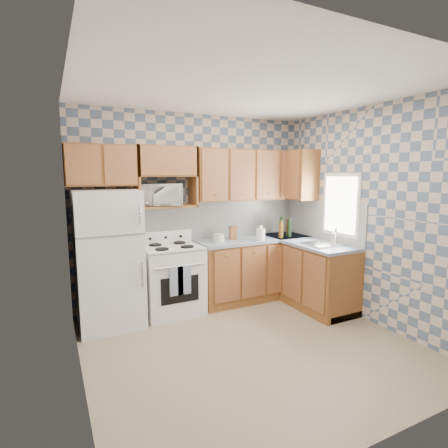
{
  "coord_description": "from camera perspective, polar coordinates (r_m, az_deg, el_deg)",
  "views": [
    {
      "loc": [
        -1.87,
        -3.09,
        1.86
      ],
      "look_at": [
        0.05,
        0.75,
        1.25
      ],
      "focal_mm": 28.0,
      "sensor_mm": 36.0,
      "label": 1
    }
  ],
  "objects": [
    {
      "name": "knife_block",
      "position": [
        5.08,
        1.44,
        -1.4
      ],
      "size": [
        0.1,
        0.1,
        0.2
      ],
      "primitive_type": "cube",
      "rotation": [
        0.0,
        0.0,
        -0.14
      ],
      "color": "brown",
      "rests_on": "countertop_back"
    },
    {
      "name": "food_containers",
      "position": [
        4.91,
        -0.88,
        -2.29
      ],
      "size": [
        0.17,
        0.17,
        0.11
      ],
      "primitive_type": null,
      "color": "beige",
      "rests_on": "countertop_back"
    },
    {
      "name": "backsplash_back",
      "position": [
        5.24,
        -0.69,
        0.87
      ],
      "size": [
        2.6,
        0.02,
        0.56
      ],
      "primitive_type": "cube",
      "color": "white",
      "rests_on": "back_wall"
    },
    {
      "name": "upper_cabinets_right",
      "position": [
        5.51,
        11.65,
        7.83
      ],
      "size": [
        0.33,
        0.7,
        0.74
      ],
      "primitive_type": "cube",
      "color": "brown",
      "rests_on": "right_wall"
    },
    {
      "name": "dish_towel_right",
      "position": [
        4.47,
        -6.52,
        -9.07
      ],
      "size": [
        0.18,
        0.02,
        0.37
      ],
      "primitive_type": "cube",
      "color": "navy",
      "rests_on": "stove_body"
    },
    {
      "name": "right_wall",
      "position": [
        4.75,
        22.43,
        1.31
      ],
      "size": [
        0.02,
        3.2,
        2.7
      ],
      "primitive_type": "cube",
      "color": "slate",
      "rests_on": "ground"
    },
    {
      "name": "refrigerator",
      "position": [
        4.5,
        -18.35,
        -5.45
      ],
      "size": [
        0.75,
        0.7,
        1.68
      ],
      "primitive_type": "cube",
      "color": "white",
      "rests_on": "floor"
    },
    {
      "name": "countertop_back",
      "position": [
        5.23,
        4.92,
        -2.5
      ],
      "size": [
        1.77,
        0.63,
        0.04
      ],
      "primitive_type": "cube",
      "color": "slate",
      "rests_on": "base_cabinets_back"
    },
    {
      "name": "countertop_right",
      "position": [
        5.17,
        13.22,
        -2.82
      ],
      "size": [
        0.63,
        1.6,
        0.04
      ],
      "primitive_type": "cube",
      "color": "slate",
      "rests_on": "base_cabinets_right"
    },
    {
      "name": "cooktop",
      "position": [
        4.68,
        -8.62,
        -3.77
      ],
      "size": [
        0.76,
        0.65,
        0.02
      ],
      "primitive_type": "cube",
      "color": "silver",
      "rests_on": "stove_body"
    },
    {
      "name": "sink",
      "position": [
        4.91,
        15.88,
        -3.2
      ],
      "size": [
        0.48,
        0.4,
        0.03
      ],
      "primitive_type": "cube",
      "color": "#B7B7BC",
      "rests_on": "countertop_right"
    },
    {
      "name": "base_cabinets_right",
      "position": [
        5.28,
        13.09,
        -7.73
      ],
      "size": [
        0.6,
        1.6,
        0.88
      ],
      "primitive_type": "cube",
      "color": "brown",
      "rests_on": "floor"
    },
    {
      "name": "stove_body",
      "position": [
        4.79,
        -8.5,
        -9.1
      ],
      "size": [
        0.76,
        0.65,
        0.9
      ],
      "primitive_type": "cube",
      "color": "white",
      "rests_on": "floor"
    },
    {
      "name": "bottle_0",
      "position": [
        5.37,
        9.38,
        -0.49
      ],
      "size": [
        0.07,
        0.07,
        0.3
      ],
      "primitive_type": "cylinder",
      "color": "black",
      "rests_on": "countertop_back"
    },
    {
      "name": "microwave",
      "position": [
        4.73,
        -10.08,
        4.76
      ],
      "size": [
        0.61,
        0.5,
        0.29
      ],
      "primitive_type": "imported",
      "rotation": [
        0.0,
        0.0,
        -0.3
      ],
      "color": "white",
      "rests_on": "microwave_shelf"
    },
    {
      "name": "window",
      "position": [
        5.03,
        18.52,
        3.0
      ],
      "size": [
        0.02,
        0.66,
        0.86
      ],
      "primitive_type": "cube",
      "color": "white",
      "rests_on": "right_wall"
    },
    {
      "name": "upper_cabinets_fridge",
      "position": [
        4.56,
        -19.52,
        9.01
      ],
      "size": [
        0.82,
        0.33,
        0.5
      ],
      "primitive_type": "cube",
      "color": "brown",
      "rests_on": "back_wall"
    },
    {
      "name": "floor",
      "position": [
        4.06,
        4.35,
        -19.19
      ],
      "size": [
        3.4,
        3.4,
        0.0
      ],
      "primitive_type": "plane",
      "color": "#917F5F",
      "rests_on": "ground"
    },
    {
      "name": "bottle_1",
      "position": [
        5.38,
        10.62,
        -0.61
      ],
      "size": [
        0.07,
        0.07,
        0.28
      ],
      "primitive_type": "cylinder",
      "color": "black",
      "rests_on": "countertop_back"
    },
    {
      "name": "dish_towel_left",
      "position": [
        4.44,
        -7.77,
        -9.22
      ],
      "size": [
        0.18,
        0.02,
        0.37
      ],
      "primitive_type": "cube",
      "color": "navy",
      "rests_on": "stove_body"
    },
    {
      "name": "backguard",
      "position": [
        4.92,
        -9.64,
        -2.09
      ],
      "size": [
        0.76,
        0.08,
        0.17
      ],
      "primitive_type": "cube",
      "color": "white",
      "rests_on": "cooktop"
    },
    {
      "name": "upper_cabinets_back",
      "position": [
        5.26,
        4.25,
        7.97
      ],
      "size": [
        1.75,
        0.33,
        0.74
      ],
      "primitive_type": "cube",
      "color": "brown",
      "rests_on": "back_wall"
    },
    {
      "name": "back_wall",
      "position": [
        5.07,
        -4.82,
        2.3
      ],
      "size": [
        3.4,
        0.02,
        2.7
      ],
      "primitive_type": "cube",
      "color": "slate",
      "rests_on": "ground"
    },
    {
      "name": "backsplash_right",
      "position": [
        5.31,
        15.77,
        0.66
      ],
      "size": [
        0.02,
        1.6,
        0.56
      ],
      "primitive_type": "cube",
      "color": "white",
      "rests_on": "right_wall"
    },
    {
      "name": "electric_kettle",
      "position": [
        5.06,
        5.98,
        -1.7
      ],
      "size": [
        0.13,
        0.13,
        0.17
      ],
      "primitive_type": "cylinder",
      "color": "white",
      "rests_on": "countertop_back"
    },
    {
      "name": "base_cabinets_back",
      "position": [
        5.34,
        4.83,
        -7.34
      ],
      "size": [
        1.75,
        0.6,
        0.88
      ],
      "primitive_type": "cube",
      "color": "brown",
      "rests_on": "floor"
    },
    {
      "name": "soap_bottle",
      "position": [
        4.86,
        17.45,
        -2.41
      ],
      "size": [
        0.06,
        0.06,
        0.17
      ],
      "primitive_type": "cylinder",
      "color": "beige",
      "rests_on": "countertop_right"
    },
    {
      "name": "bottle_3",
      "position": [
        5.27,
        9.27,
        -0.98
      ],
      "size": [
        0.07,
        0.07,
        0.24
      ],
      "primitive_type": "cylinder",
      "color": "brown",
      "rests_on": "countertop_back"
    },
    {
      "name": "bottle_2",
      "position": [
        5.49,
        10.4,
        -0.54
      ],
      "size": [
        0.07,
        0.07,
        0.26
      ],
      "primitive_type": "cylinder",
      "color": "brown",
      "rests_on": "countertop_back"
    },
    {
      "name": "microwave_shelf",
      "position": [
        4.75,
        -9.36,
        2.86
      ],
      "size": [
        0.8,
        0.33,
        0.03
      ],
      "primitive_type": "cube",
      "color": "brown",
      "rests_on": "back_wall"
    }
  ]
}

